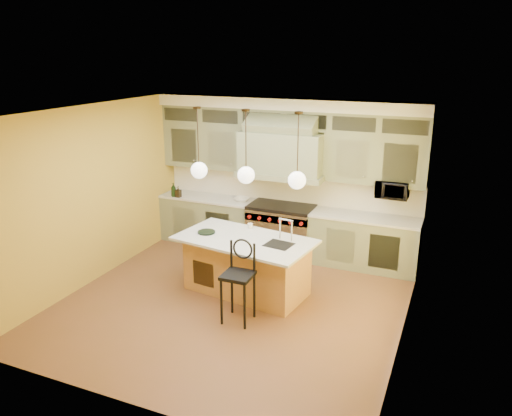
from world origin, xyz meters
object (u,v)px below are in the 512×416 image
at_px(range, 281,229).
at_px(microwave, 392,189).
at_px(kitchen_island, 247,264).
at_px(counter_stool, 239,276).

height_order(range, microwave, microwave).
distance_m(kitchen_island, microwave, 2.80).
bearing_deg(range, counter_stool, -83.37).
xyz_separation_m(range, microwave, (1.95, 0.11, 0.96)).
height_order(kitchen_island, microwave, microwave).
bearing_deg(range, microwave, 3.12).
height_order(range, counter_stool, counter_stool).
height_order(range, kitchen_island, kitchen_island).
bearing_deg(microwave, range, -176.88).
distance_m(range, kitchen_island, 1.70).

